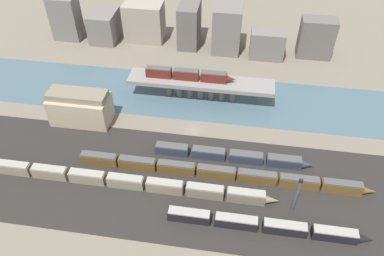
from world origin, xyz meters
name	(u,v)px	position (x,y,z in m)	size (l,w,h in m)	color
ground_plane	(193,130)	(0.00, 0.00, 0.00)	(400.00, 400.00, 0.00)	#756B5B
railbed_yard	(181,183)	(0.00, -24.00, 0.00)	(280.00, 42.00, 0.01)	#282623
river_water	(200,97)	(0.00, 19.02, 0.00)	(320.00, 28.49, 0.01)	#47606B
bridge	(201,84)	(0.00, 19.02, 5.81)	(54.54, 9.44, 7.79)	gray
train_on_bridge	(189,75)	(-4.44, 19.02, 9.73)	(33.52, 2.80, 3.97)	#5B1E19
train_yard_near	(266,226)	(25.16, -36.23, 1.75)	(54.56, 2.84, 3.58)	black
train_yard_mid	(110,180)	(-20.87, -27.49, 2.01)	(97.74, 2.76, 4.07)	gray
train_yard_far	(220,173)	(11.25, -19.90, 1.97)	(89.56, 2.63, 4.01)	brown
train_yard_outer	(232,156)	(14.28, -11.99, 1.70)	(50.25, 3.05, 3.49)	#2D384C
warehouse_building	(80,107)	(-39.68, -0.77, 5.88)	(20.65, 10.13, 12.36)	tan
signal_tower	(297,195)	(32.83, -28.29, 6.20)	(1.03, 1.03, 12.78)	#4C4C51
city_block_far_left	(66,18)	(-67.51, 55.36, 10.02)	(12.39, 8.73, 20.03)	slate
city_block_left	(105,26)	(-49.90, 56.48, 6.69)	(11.66, 15.18, 13.38)	slate
city_block_center	(144,22)	(-31.61, 59.43, 8.71)	(17.52, 11.17, 17.42)	gray
city_block_right	(189,24)	(-10.52, 58.46, 9.54)	(8.83, 15.81, 19.08)	#605B56
city_block_far_right	(227,29)	(6.66, 55.76, 10.22)	(12.08, 13.61, 20.44)	slate
city_block_tall	(267,44)	(24.58, 52.48, 6.13)	(14.66, 9.40, 12.26)	slate
city_block_low	(316,38)	(45.04, 56.14, 8.64)	(14.63, 8.08, 17.28)	#605B56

